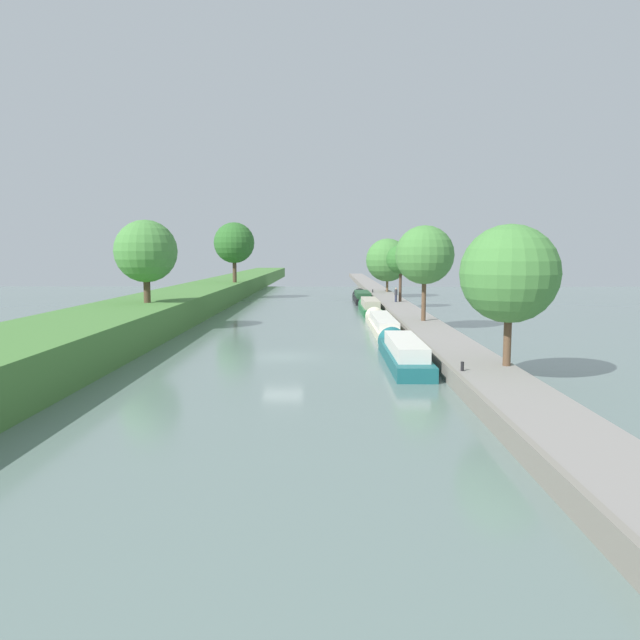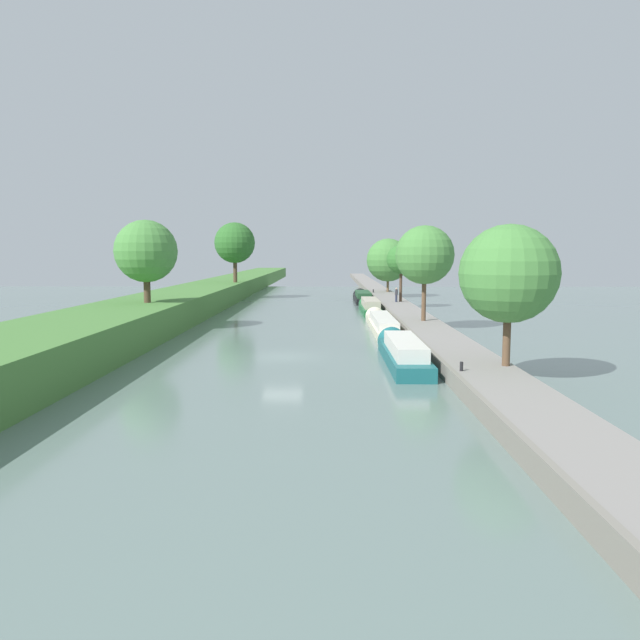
% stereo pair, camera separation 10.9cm
% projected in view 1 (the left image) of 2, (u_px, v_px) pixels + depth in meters
% --- Properties ---
extents(ground_plane, '(160.00, 160.00, 0.00)m').
position_uv_depth(ground_plane, '(283.00, 357.00, 37.99)').
color(ground_plane, slate).
extents(left_grassy_bank, '(7.65, 260.00, 2.41)m').
position_uv_depth(left_grassy_bank, '(79.00, 337.00, 38.01)').
color(left_grassy_bank, '#477A38').
rests_on(left_grassy_bank, ground_plane).
extents(right_towpath, '(3.34, 260.00, 0.82)m').
position_uv_depth(right_towpath, '(453.00, 351.00, 37.81)').
color(right_towpath, gray).
rests_on(right_towpath, ground_plane).
extents(stone_quay, '(0.25, 260.00, 0.87)m').
position_uv_depth(stone_quay, '(425.00, 350.00, 37.83)').
color(stone_quay, gray).
rests_on(stone_quay, ground_plane).
extents(narrowboat_teal, '(2.06, 12.27, 2.15)m').
position_uv_depth(narrowboat_teal, '(403.00, 351.00, 36.10)').
color(narrowboat_teal, '#195B60').
rests_on(narrowboat_teal, ground_plane).
extents(narrowboat_cream, '(1.92, 16.24, 1.88)m').
position_uv_depth(narrowboat_cream, '(382.00, 323.00, 51.73)').
color(narrowboat_cream, beige).
rests_on(narrowboat_cream, ground_plane).
extents(narrowboat_green, '(1.99, 12.06, 2.12)m').
position_uv_depth(narrowboat_green, '(369.00, 306.00, 67.07)').
color(narrowboat_green, '#1E6033').
rests_on(narrowboat_green, ground_plane).
extents(narrowboat_black, '(2.19, 12.68, 2.10)m').
position_uv_depth(narrowboat_black, '(362.00, 297.00, 81.28)').
color(narrowboat_black, black).
rests_on(narrowboat_black, ground_plane).
extents(tree_rightbank_near, '(4.93, 4.93, 7.12)m').
position_uv_depth(tree_rightbank_near, '(510.00, 274.00, 30.02)').
color(tree_rightbank_near, brown).
rests_on(tree_rightbank_near, right_towpath).
extents(tree_rightbank_midnear, '(4.90, 4.90, 7.97)m').
position_uv_depth(tree_rightbank_midnear, '(425.00, 255.00, 50.20)').
color(tree_rightbank_midnear, brown).
rests_on(tree_rightbank_midnear, right_towpath).
extents(tree_rightbank_midfar, '(3.42, 3.42, 6.66)m').
position_uv_depth(tree_rightbank_midfar, '(401.00, 260.00, 70.23)').
color(tree_rightbank_midfar, '#4C3828').
rests_on(tree_rightbank_midfar, right_towpath).
extents(tree_rightbank_far, '(6.27, 6.27, 7.78)m').
position_uv_depth(tree_rightbank_far, '(387.00, 260.00, 87.98)').
color(tree_rightbank_far, brown).
rests_on(tree_rightbank_far, right_towpath).
extents(tree_leftbank_downstream, '(5.65, 5.65, 8.33)m').
position_uv_depth(tree_leftbank_downstream, '(234.00, 243.00, 83.80)').
color(tree_leftbank_downstream, '#4C3828').
rests_on(tree_leftbank_downstream, left_grassy_bank).
extents(tree_leftbank_upstream, '(5.13, 5.13, 6.80)m').
position_uv_depth(tree_leftbank_upstream, '(146.00, 251.00, 49.47)').
color(tree_leftbank_upstream, '#4C3828').
rests_on(tree_leftbank_upstream, left_grassy_bank).
extents(person_walking, '(0.34, 0.34, 1.66)m').
position_uv_depth(person_walking, '(396.00, 294.00, 70.13)').
color(person_walking, '#282D42').
rests_on(person_walking, right_towpath).
extents(mooring_bollard_near, '(0.16, 0.16, 0.45)m').
position_uv_depth(mooring_bollard_near, '(462.00, 366.00, 29.14)').
color(mooring_bollard_near, black).
rests_on(mooring_bollard_near, right_towpath).
extents(mooring_bollard_far, '(0.16, 0.16, 0.45)m').
position_uv_depth(mooring_bollard_far, '(373.00, 291.00, 86.95)').
color(mooring_bollard_far, black).
rests_on(mooring_bollard_far, right_towpath).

